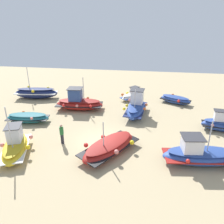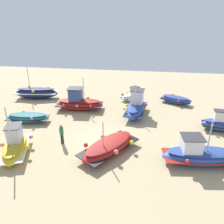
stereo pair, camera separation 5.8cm
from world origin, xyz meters
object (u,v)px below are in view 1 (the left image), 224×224
Objects in this scene: fishing_boat_0 at (79,103)px; person_walking at (62,133)px; fishing_boat_2 at (109,147)px; fishing_boat_9 at (36,93)px; fishing_boat_3 at (175,100)px; fishing_boat_4 at (132,95)px; fishing_boat_6 at (15,146)px; fishing_boat_1 at (200,155)px; fishing_boat_7 at (136,107)px; fishing_boat_8 at (28,118)px; fishing_boat_5 at (223,124)px.

person_walking is at bearing 92.13° from fishing_boat_0.
fishing_boat_9 is (11.19, -10.83, 0.21)m from fishing_boat_2.
fishing_boat_3 is 5.32m from fishing_boat_4.
fishing_boat_6 is (6.95, 1.22, 0.15)m from fishing_boat_2.
fishing_boat_2 is at bearing -91.32° from fishing_boat_3.
fishing_boat_3 is at bearing 5.40° from fishing_boat_2.
fishing_boat_1 is 1.02× the size of fishing_boat_9.
fishing_boat_8 is (10.37, 3.49, -0.36)m from fishing_boat_7.
fishing_boat_9 is at bearing -8.50° from fishing_boat_5.
person_walking reaches higher than fishing_boat_8.
fishing_boat_4 is 11.34m from fishing_boat_5.
person_walking is (-2.93, -1.98, 0.32)m from fishing_boat_6.
fishing_boat_8 is 7.18m from fishing_boat_9.
fishing_boat_3 is at bearing -160.19° from fishing_boat_8.
fishing_boat_1 reaches higher than fishing_boat_4.
fishing_boat_0 is 11.42m from fishing_boat_3.
fishing_boat_7 is 0.90× the size of fishing_boat_9.
fishing_boat_4 is at bearing 29.21° from fishing_boat_2.
fishing_boat_5 reaches higher than fishing_boat_8.
fishing_boat_2 reaches higher than fishing_boat_4.
fishing_boat_1 is at bearing -105.03° from fishing_boat_6.
fishing_boat_6 is at bearing -3.05° from fishing_boat_1.
fishing_boat_5 is at bearing -99.57° from fishing_boat_7.
fishing_boat_7 reaches higher than fishing_boat_2.
fishing_boat_8 is (8.78, -4.07, -0.05)m from fishing_boat_2.
fishing_boat_7 reaches higher than person_walking.
fishing_boat_9 is at bearing -77.68° from fishing_boat_8.
fishing_boat_0 is 7.40m from person_walking.
fishing_boat_3 is 0.96× the size of fishing_boat_5.
fishing_boat_0 is 6.40m from fishing_boat_7.
fishing_boat_6 reaches higher than fishing_boat_5.
fishing_boat_3 is 17.28m from fishing_boat_9.
fishing_boat_6 is 0.82× the size of fishing_boat_9.
fishing_boat_7 is at bearing -63.40° from fishing_boat_6.
fishing_boat_5 is (-8.83, 7.12, 0.12)m from fishing_boat_4.
fishing_boat_1 is 1.04× the size of fishing_boat_2.
fishing_boat_9 is at bearing -26.82° from fishing_boat_0.
person_walking is (-4.77, 3.31, 0.51)m from fishing_boat_8.
fishing_boat_1 is 9.23m from fishing_boat_7.
fishing_boat_7 is at bearing 171.10° from fishing_boat_0.
fishing_boat_9 is (6.40, -2.71, -0.04)m from fishing_boat_0.
fishing_boat_6 is 3.55m from person_walking.
fishing_boat_1 is 6.23m from fishing_boat_5.
fishing_boat_9 is (20.80, -5.65, 0.08)m from fishing_boat_5.
fishing_boat_7 is (4.94, -7.79, 0.18)m from fishing_boat_1.
fishing_boat_1 is at bearing -76.94° from person_walking.
fishing_boat_2 is 1.80× the size of fishing_boat_4.
fishing_boat_6 is at bearing 27.82° from fishing_boat_5.
fishing_boat_8 is (9.56, 8.23, -0.05)m from fishing_boat_4.
fishing_boat_1 is 1.87× the size of fishing_boat_4.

